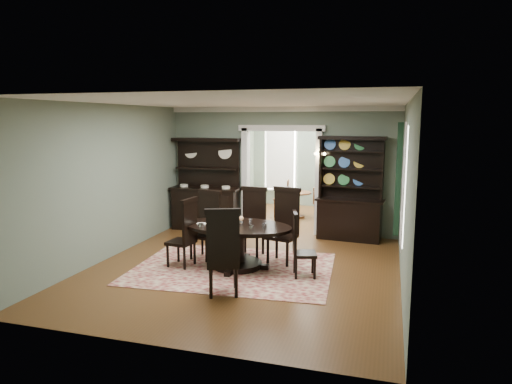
% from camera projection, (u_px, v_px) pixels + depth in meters
% --- Properties ---
extents(room, '(5.51, 6.01, 3.01)m').
position_uv_depth(room, '(243.00, 183.00, 8.10)').
color(room, '#563316').
rests_on(room, ground).
extents(parlor, '(3.51, 3.50, 3.01)m').
position_uv_depth(parlor, '(301.00, 161.00, 13.30)').
color(parlor, '#563316').
rests_on(parlor, ground).
extents(doorway_trim, '(2.08, 0.25, 2.57)m').
position_uv_depth(doorway_trim, '(282.00, 165.00, 10.89)').
color(doorway_trim, silver).
rests_on(doorway_trim, floor).
extents(right_window, '(0.15, 1.47, 2.12)m').
position_uv_depth(right_window, '(401.00, 181.00, 8.18)').
color(right_window, white).
rests_on(right_window, wall_right).
extents(wall_sconce, '(0.27, 0.21, 0.21)m').
position_uv_depth(wall_sconce, '(320.00, 155.00, 10.43)').
color(wall_sconce, gold).
rests_on(wall_sconce, back_wall_right).
extents(rug, '(3.72, 2.86, 0.01)m').
position_uv_depth(rug, '(233.00, 268.00, 8.34)').
color(rug, maroon).
rests_on(rug, floor).
extents(dining_table, '(2.10, 1.98, 0.80)m').
position_uv_depth(dining_table, '(237.00, 238.00, 8.33)').
color(dining_table, black).
rests_on(dining_table, rug).
extents(centerpiece, '(1.35, 0.87, 0.22)m').
position_uv_depth(centerpiece, '(236.00, 221.00, 8.29)').
color(centerpiece, silver).
rests_on(centerpiece, dining_table).
extents(chair_far_left, '(0.59, 0.57, 1.34)m').
position_uv_depth(chair_far_left, '(207.00, 223.00, 8.93)').
color(chair_far_left, black).
rests_on(chair_far_left, rug).
extents(chair_far_mid, '(0.53, 0.50, 1.38)m').
position_uv_depth(chair_far_mid, '(253.00, 220.00, 9.08)').
color(chair_far_mid, black).
rests_on(chair_far_mid, rug).
extents(chair_far_right, '(0.61, 0.59, 1.43)m').
position_uv_depth(chair_far_right, '(285.00, 223.00, 8.69)').
color(chair_far_right, black).
rests_on(chair_far_right, rug).
extents(chair_end_left, '(0.50, 0.53, 1.29)m').
position_uv_depth(chair_end_left, '(186.00, 231.00, 8.34)').
color(chair_end_left, black).
rests_on(chair_end_left, rug).
extents(chair_end_right, '(0.50, 0.52, 1.15)m').
position_uv_depth(chair_end_right, '(299.00, 243.00, 7.82)').
color(chair_end_right, black).
rests_on(chair_end_right, rug).
extents(chair_near, '(0.66, 0.64, 1.40)m').
position_uv_depth(chair_near, '(223.00, 250.00, 6.93)').
color(chair_near, black).
rests_on(chair_near, rug).
extents(sideboard, '(1.73, 0.65, 2.26)m').
position_uv_depth(sideboard, '(206.00, 198.00, 11.29)').
color(sideboard, black).
rests_on(sideboard, floor).
extents(welsh_dresser, '(1.54, 0.67, 2.34)m').
position_uv_depth(welsh_dresser, '(350.00, 202.00, 10.30)').
color(welsh_dresser, black).
rests_on(welsh_dresser, floor).
extents(parlor_table, '(0.77, 0.77, 0.72)m').
position_uv_depth(parlor_table, '(297.00, 201.00, 12.66)').
color(parlor_table, '#563318').
rests_on(parlor_table, parlor_floor).
extents(parlor_chair_left, '(0.46, 0.44, 1.04)m').
position_uv_depth(parlor_chair_left, '(284.00, 197.00, 12.69)').
color(parlor_chair_left, '#563318').
rests_on(parlor_chair_left, parlor_floor).
extents(parlor_chair_right, '(0.36, 0.36, 0.85)m').
position_uv_depth(parlor_chair_right, '(318.00, 201.00, 12.64)').
color(parlor_chair_right, '#563318').
rests_on(parlor_chair_right, parlor_floor).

